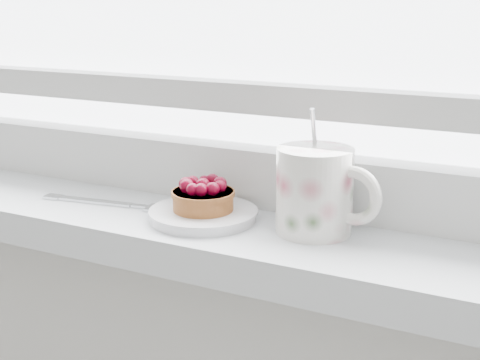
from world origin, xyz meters
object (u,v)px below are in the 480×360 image
Objects in this scene: floral_mug at (317,189)px; fork at (119,204)px; saucer at (203,215)px; raspberry_tart at (203,196)px.

fork is at bearing -175.55° from floral_mug.
saucer is 0.59× the size of fork.
raspberry_tart is 0.54× the size of floral_mug.
raspberry_tart is 0.12m from fork.
raspberry_tart reaches higher than saucer.
fork is at bearing -179.84° from saucer.
saucer is 0.94× the size of floral_mug.
floral_mug is 0.63× the size of fork.
floral_mug is at bearing 8.36° from saucer.
saucer is 0.14m from floral_mug.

